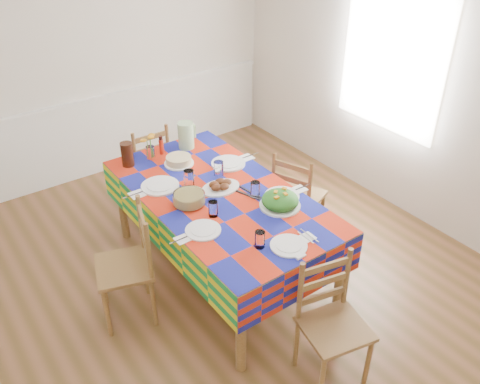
# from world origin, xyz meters

# --- Properties ---
(room) EXTENTS (4.58, 5.08, 2.78)m
(room) POSITION_xyz_m (0.00, 0.00, 1.35)
(room) COLOR brown
(room) RESTS_ON ground
(wainscot) EXTENTS (4.41, 0.06, 0.92)m
(wainscot) POSITION_xyz_m (0.00, 2.48, 0.49)
(wainscot) COLOR white
(wainscot) RESTS_ON room
(window_right) EXTENTS (0.00, 1.40, 1.40)m
(window_right) POSITION_xyz_m (2.23, 0.30, 1.50)
(window_right) COLOR white
(window_right) RESTS_ON room
(dining_table) EXTENTS (1.13, 2.09, 0.81)m
(dining_table) POSITION_xyz_m (0.16, 0.19, 0.72)
(dining_table) COLOR brown
(dining_table) RESTS_ON room
(setting_near_head) EXTENTS (0.43, 0.28, 0.13)m
(setting_near_head) POSITION_xyz_m (0.12, -0.62, 0.84)
(setting_near_head) COLOR white
(setting_near_head) RESTS_ON dining_table
(setting_left_near) EXTENTS (0.48, 0.29, 0.13)m
(setting_left_near) POSITION_xyz_m (-0.16, -0.12, 0.84)
(setting_left_near) COLOR white
(setting_left_near) RESTS_ON dining_table
(setting_left_far) EXTENTS (0.57, 0.34, 0.15)m
(setting_left_far) POSITION_xyz_m (-0.12, 0.51, 0.85)
(setting_left_far) COLOR white
(setting_left_far) RESTS_ON dining_table
(setting_right_near) EXTENTS (0.53, 0.30, 0.14)m
(setting_right_near) POSITION_xyz_m (0.48, -0.10, 0.84)
(setting_right_near) COLOR white
(setting_right_near) RESTS_ON dining_table
(setting_right_far) EXTENTS (0.57, 0.33, 0.15)m
(setting_right_far) POSITION_xyz_m (0.43, 0.49, 0.85)
(setting_right_far) COLOR white
(setting_right_far) RESTS_ON dining_table
(meat_platter) EXTENTS (0.34, 0.24, 0.07)m
(meat_platter) POSITION_xyz_m (0.21, 0.24, 0.84)
(meat_platter) COLOR white
(meat_platter) RESTS_ON dining_table
(salad_platter) EXTENTS (0.32, 0.32, 0.14)m
(salad_platter) POSITION_xyz_m (0.44, -0.24, 0.87)
(salad_platter) COLOR white
(salad_platter) RESTS_ON dining_table
(pasta_bowl) EXTENTS (0.25, 0.25, 0.09)m
(pasta_bowl) POSITION_xyz_m (-0.11, 0.20, 0.86)
(pasta_bowl) COLOR white
(pasta_bowl) RESTS_ON dining_table
(cake) EXTENTS (0.26, 0.26, 0.07)m
(cake) POSITION_xyz_m (0.14, 0.80, 0.85)
(cake) COLOR white
(cake) RESTS_ON dining_table
(serving_utensils) EXTENTS (0.14, 0.32, 0.01)m
(serving_utensils) POSITION_xyz_m (0.34, 0.07, 0.82)
(serving_utensils) COLOR black
(serving_utensils) RESTS_ON dining_table
(flower_vase) EXTENTS (0.16, 0.13, 0.25)m
(flower_vase) POSITION_xyz_m (-0.02, 1.02, 0.92)
(flower_vase) COLOR white
(flower_vase) RESTS_ON dining_table
(hot_sauce) EXTENTS (0.04, 0.04, 0.18)m
(hot_sauce) POSITION_xyz_m (0.11, 1.06, 0.90)
(hot_sauce) COLOR red
(hot_sauce) RESTS_ON dining_table
(green_pitcher) EXTENTS (0.15, 0.15, 0.25)m
(green_pitcher) POSITION_xyz_m (0.36, 1.04, 0.94)
(green_pitcher) COLOR #A5D495
(green_pitcher) RESTS_ON dining_table
(tea_pitcher) EXTENTS (0.11, 0.11, 0.22)m
(tea_pitcher) POSITION_xyz_m (-0.23, 1.04, 0.92)
(tea_pitcher) COLOR black
(tea_pitcher) RESTS_ON dining_table
(name_card) EXTENTS (0.08, 0.02, 0.02)m
(name_card) POSITION_xyz_m (0.16, -0.80, 0.82)
(name_card) COLOR white
(name_card) RESTS_ON dining_table
(chair_near) EXTENTS (0.49, 0.48, 0.95)m
(chair_near) POSITION_xyz_m (0.17, -1.14, 0.47)
(chair_near) COLOR brown
(chair_near) RESTS_ON room
(chair_far) EXTENTS (0.42, 0.40, 0.93)m
(chair_far) POSITION_xyz_m (0.16, 1.51, 0.46)
(chair_far) COLOR brown
(chair_far) RESTS_ON room
(chair_left) EXTENTS (0.52, 0.54, 0.98)m
(chair_left) POSITION_xyz_m (-0.68, 0.17, 0.48)
(chair_left) COLOR brown
(chair_left) RESTS_ON room
(chair_right) EXTENTS (0.52, 0.53, 0.94)m
(chair_right) POSITION_xyz_m (1.00, 0.17, 0.47)
(chair_right) COLOR brown
(chair_right) RESTS_ON room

